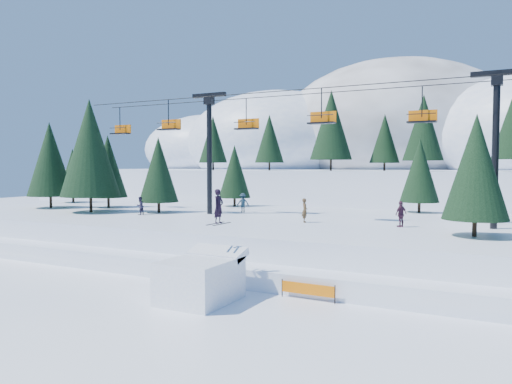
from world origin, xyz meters
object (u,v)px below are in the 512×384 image
at_px(banner_far, 425,292).
at_px(chairlift, 319,130).
at_px(banner_near, 308,289).
at_px(jump_kicker, 201,277).

bearing_deg(banner_far, chairlift, 130.52).
distance_m(banner_near, banner_far, 5.61).
distance_m(jump_kicker, banner_far, 10.84).
bearing_deg(jump_kicker, banner_near, 28.85).
distance_m(chairlift, banner_far, 17.18).
bearing_deg(jump_kicker, chairlift, 89.28).
xyz_separation_m(jump_kicker, banner_near, (4.59, 2.53, -0.62)).
height_order(banner_near, banner_far, same).
bearing_deg(chairlift, jump_kicker, -90.72).
relative_size(banner_near, banner_far, 1.00).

